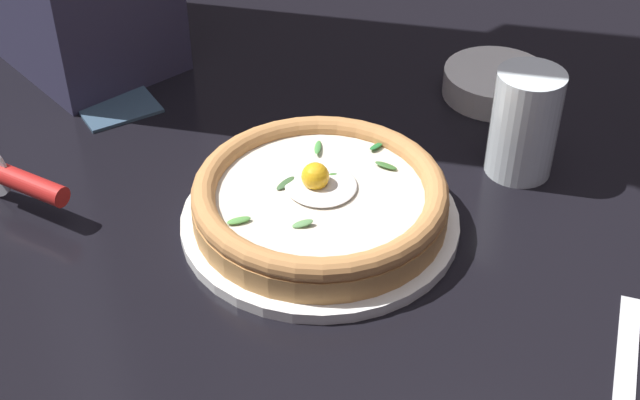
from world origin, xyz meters
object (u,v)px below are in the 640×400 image
(pizza_cutter, at_px, (16,179))
(folded_napkin, at_px, (108,94))
(drinking_glass, at_px, (523,131))
(side_bowl, at_px, (496,83))
(pizza, at_px, (320,198))

(pizza_cutter, xyz_separation_m, folded_napkin, (-0.18, 0.13, -0.03))
(pizza_cutter, relative_size, drinking_glass, 1.03)
(folded_napkin, bearing_deg, drinking_glass, 48.57)
(side_bowl, xyz_separation_m, folded_napkin, (-0.19, -0.44, -0.01))
(drinking_glass, height_order, folded_napkin, drinking_glass)
(pizza, height_order, pizza_cutter, pizza_cutter)
(pizza, bearing_deg, folded_napkin, -157.22)
(pizza, relative_size, folded_napkin, 1.82)
(pizza, distance_m, side_bowl, 0.33)
(drinking_glass, xyz_separation_m, folded_napkin, (-0.33, -0.38, -0.05))
(pizza, distance_m, folded_napkin, 0.36)
(side_bowl, bearing_deg, drinking_glass, -23.45)
(folded_napkin, bearing_deg, side_bowl, 66.78)
(pizza, xyz_separation_m, side_bowl, (-0.14, 0.30, -0.02))
(side_bowl, height_order, pizza_cutter, pizza_cutter)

